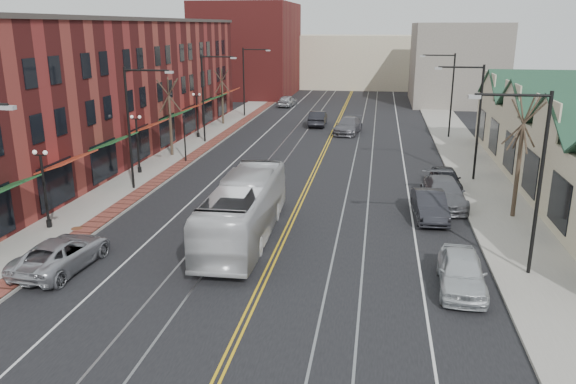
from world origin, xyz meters
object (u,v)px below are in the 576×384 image
(parked_car_c, at_px, (444,193))
(transit_bus, at_px, (244,210))
(parked_car_b, at_px, (430,205))
(parked_suv, at_px, (62,254))
(parked_car_d, at_px, (446,179))
(parked_car_a, at_px, (462,272))

(parked_car_c, bearing_deg, transit_bus, -149.33)
(transit_bus, relative_size, parked_car_b, 2.40)
(transit_bus, xyz_separation_m, parked_suv, (-7.30, -5.00, -0.85))
(transit_bus, bearing_deg, parked_car_b, -154.98)
(parked_car_b, relative_size, parked_car_c, 0.83)
(parked_car_c, height_order, parked_car_d, parked_car_c)
(transit_bus, relative_size, parked_car_c, 2.00)
(parked_suv, xyz_separation_m, parked_car_d, (18.60, 16.15, 0.00))
(parked_car_a, bearing_deg, parked_suv, -174.70)
(parked_car_b, bearing_deg, parked_car_a, -89.91)
(parked_suv, xyz_separation_m, parked_car_a, (17.65, 0.76, 0.06))
(parked_car_d, bearing_deg, parked_car_c, -101.94)
(parked_suv, xyz_separation_m, parked_car_c, (18.08, 12.42, 0.09))
(transit_bus, height_order, parked_car_d, transit_bus)
(parked_car_d, bearing_deg, parked_car_b, -107.81)
(transit_bus, xyz_separation_m, parked_car_c, (10.78, 7.42, -0.76))
(parked_suv, bearing_deg, transit_bus, -141.44)
(parked_suv, xyz_separation_m, parked_car_b, (17.04, 9.81, 0.04))
(parked_suv, height_order, parked_car_a, parked_car_a)
(parked_car_a, height_order, parked_car_d, parked_car_a)
(transit_bus, bearing_deg, parked_car_a, 156.44)
(parked_car_a, relative_size, parked_car_c, 0.83)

